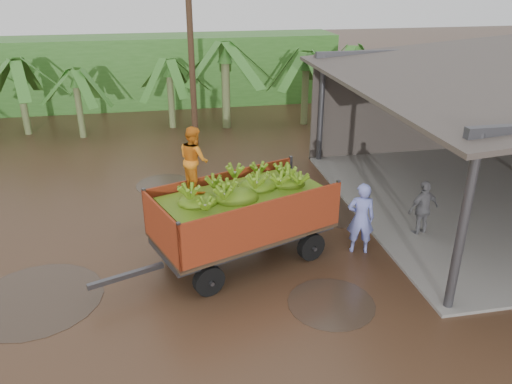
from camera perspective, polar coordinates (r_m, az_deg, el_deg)
The scene contains 7 objects.
ground at distance 13.50m, azimuth -7.35°, elevation -6.24°, with size 100.00×100.00×0.00m, color black.
hedge_north at distance 28.15m, azimuth -14.12°, elevation 13.20°, with size 22.00×3.00×3.60m, color #2D661E.
banana_trailer at distance 12.25m, azimuth -1.60°, elevation -2.31°, with size 6.06×3.51×3.57m.
man_blue at distance 13.02m, azimuth 11.88°, elevation -2.95°, with size 0.71×0.46×1.93m, color #7580D6.
man_grey at distance 14.34m, azimuth 18.56°, elevation -1.82°, with size 0.95×0.40×1.63m, color slate.
utility_pole at distance 20.26m, azimuth -7.40°, elevation 15.17°, with size 1.20×0.24×7.29m.
banana_plants at distance 19.40m, azimuth -24.95°, elevation 7.05°, with size 24.13×20.56×4.17m.
Camera 1 is at (-0.49, -11.67, 6.77)m, focal length 35.00 mm.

